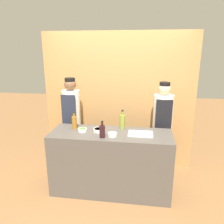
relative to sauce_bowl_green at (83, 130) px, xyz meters
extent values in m
plane|color=olive|center=(0.42, 0.00, -0.97)|extent=(14.00, 14.00, 0.00)
cube|color=#B7844C|center=(0.42, 0.96, 0.23)|extent=(2.67, 0.18, 2.40)
cube|color=#514C47|center=(0.42, 0.00, -0.50)|extent=(1.76, 0.61, 0.94)
cylinder|color=white|center=(0.00, 0.00, 0.00)|extent=(0.13, 0.13, 0.05)
cylinder|color=green|center=(0.00, 0.00, 0.01)|extent=(0.11, 0.11, 0.01)
cylinder|color=white|center=(0.46, -0.11, 0.00)|extent=(0.13, 0.13, 0.05)
cylinder|color=#703384|center=(0.46, -0.11, 0.01)|extent=(0.11, 0.11, 0.01)
cylinder|color=white|center=(0.23, 0.03, 0.00)|extent=(0.16, 0.16, 0.04)
cylinder|color=red|center=(0.23, 0.03, 0.01)|extent=(0.13, 0.13, 0.01)
cube|color=white|center=(0.84, 0.00, -0.02)|extent=(0.34, 0.22, 0.02)
cylinder|color=#9E661E|center=(-0.15, 0.11, 0.07)|extent=(0.08, 0.08, 0.19)
cylinder|color=#9E661E|center=(-0.15, 0.11, 0.19)|extent=(0.03, 0.03, 0.06)
cylinder|color=black|center=(-0.15, 0.11, 0.23)|extent=(0.03, 0.03, 0.02)
cylinder|color=olive|center=(0.56, 0.22, 0.08)|extent=(0.08, 0.08, 0.21)
cylinder|color=olive|center=(0.56, 0.22, 0.21)|extent=(0.03, 0.03, 0.06)
cylinder|color=black|center=(0.56, 0.22, 0.25)|extent=(0.04, 0.04, 0.02)
cylinder|color=black|center=(0.33, -0.17, 0.06)|extent=(0.08, 0.08, 0.17)
cylinder|color=black|center=(0.33, -0.17, 0.17)|extent=(0.03, 0.03, 0.05)
cylinder|color=black|center=(0.33, -0.17, 0.20)|extent=(0.03, 0.03, 0.01)
cylinder|color=#28282D|center=(-0.36, 0.59, -0.55)|extent=(0.22, 0.22, 0.84)
cylinder|color=white|center=(-0.36, 0.59, 0.17)|extent=(0.30, 0.30, 0.59)
cube|color=#232838|center=(-0.36, 0.45, 0.15)|extent=(0.24, 0.02, 0.54)
sphere|color=brown|center=(-0.36, 0.59, 0.57)|extent=(0.20, 0.20, 0.20)
cylinder|color=black|center=(-0.36, 0.59, 0.64)|extent=(0.17, 0.17, 0.07)
cylinder|color=#28282D|center=(1.19, 0.59, -0.54)|extent=(0.23, 0.23, 0.85)
cylinder|color=white|center=(1.19, 0.59, 0.16)|extent=(0.32, 0.32, 0.55)
cube|color=black|center=(1.19, 0.44, 0.13)|extent=(0.25, 0.02, 0.51)
sphere|color=beige|center=(1.19, 0.59, 0.53)|extent=(0.20, 0.20, 0.20)
cylinder|color=black|center=(1.19, 0.59, 0.60)|extent=(0.17, 0.17, 0.07)
camera|label=1|loc=(0.85, -2.90, 1.14)|focal=35.00mm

